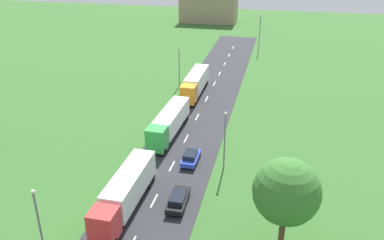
# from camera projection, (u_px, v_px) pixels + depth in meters

# --- Properties ---
(road) EXTENTS (10.00, 140.00, 0.06)m
(road) POSITION_uv_depth(u_px,v_px,m) (172.00, 167.00, 49.12)
(road) COLOR #2B2B30
(road) RESTS_ON ground
(lane_marking_centre) EXTENTS (0.16, 123.72, 0.01)m
(lane_marking_centre) POSITION_uv_depth(u_px,v_px,m) (165.00, 180.00, 46.50)
(lane_marking_centre) COLOR white
(lane_marking_centre) RESTS_ON road
(truck_lead) EXTENTS (2.62, 12.38, 3.64)m
(truck_lead) POSITION_uv_depth(u_px,v_px,m) (125.00, 191.00, 40.85)
(truck_lead) COLOR red
(truck_lead) RESTS_ON road
(truck_second) EXTENTS (2.85, 12.85, 3.56)m
(truck_second) POSITION_uv_depth(u_px,v_px,m) (169.00, 122.00, 56.09)
(truck_second) COLOR green
(truck_second) RESTS_ON road
(truck_third) EXTENTS (2.52, 12.81, 3.66)m
(truck_third) POSITION_uv_depth(u_px,v_px,m) (195.00, 83.00, 70.47)
(truck_third) COLOR orange
(truck_third) RESTS_ON road
(car_second) EXTENTS (1.92, 4.58, 1.48)m
(car_second) POSITION_uv_depth(u_px,v_px,m) (178.00, 199.00, 41.81)
(car_second) COLOR black
(car_second) RESTS_ON road
(car_third) EXTENTS (1.86, 4.03, 1.52)m
(car_third) POSITION_uv_depth(u_px,v_px,m) (191.00, 157.00, 49.68)
(car_third) COLOR blue
(car_third) RESTS_ON road
(lamppost_lead) EXTENTS (0.36, 0.36, 7.88)m
(lamppost_lead) POSITION_uv_depth(u_px,v_px,m) (39.00, 225.00, 32.67)
(lamppost_lead) COLOR slate
(lamppost_lead) RESTS_ON ground
(lamppost_second) EXTENTS (0.36, 0.36, 7.53)m
(lamppost_second) POSITION_uv_depth(u_px,v_px,m) (225.00, 138.00, 47.09)
(lamppost_second) COLOR slate
(lamppost_second) RESTS_ON ground
(lamppost_third) EXTENTS (0.36, 0.36, 7.36)m
(lamppost_third) POSITION_uv_depth(u_px,v_px,m) (179.00, 65.00, 73.52)
(lamppost_third) COLOR slate
(lamppost_third) RESTS_ON ground
(lamppost_fourth) EXTENTS (0.36, 0.36, 8.99)m
(lamppost_fourth) POSITION_uv_depth(u_px,v_px,m) (260.00, 31.00, 95.01)
(lamppost_fourth) COLOR slate
(lamppost_fourth) RESTS_ON ground
(tree_birch) EXTENTS (5.88, 5.88, 9.00)m
(tree_birch) POSITION_uv_depth(u_px,v_px,m) (287.00, 192.00, 34.12)
(tree_birch) COLOR #513823
(tree_birch) RESTS_ON ground
(distant_building) EXTENTS (17.75, 8.77, 9.29)m
(distant_building) POSITION_uv_depth(u_px,v_px,m) (209.00, 7.00, 128.43)
(distant_building) COLOR #9E846B
(distant_building) RESTS_ON ground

